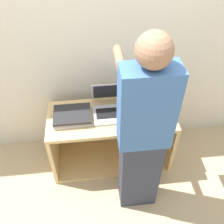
{
  "coord_description": "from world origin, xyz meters",
  "views": [
    {
      "loc": [
        -0.19,
        -1.54,
        2.45
      ],
      "look_at": [
        0.0,
        0.19,
        0.8
      ],
      "focal_mm": 42.0,
      "sensor_mm": 36.0,
      "label": 1
    }
  ],
  "objects_px": {
    "laptop_stack_left": "(72,116)",
    "person": "(143,136)",
    "laptop_open": "(110,107)",
    "laptop_stack_right": "(150,106)"
  },
  "relations": [
    {
      "from": "laptop_stack_left",
      "to": "person",
      "type": "relative_size",
      "value": 0.2
    },
    {
      "from": "laptop_open",
      "to": "person",
      "type": "relative_size",
      "value": 0.22
    },
    {
      "from": "person",
      "to": "laptop_stack_right",
      "type": "bearing_deg",
      "value": 69.93
    },
    {
      "from": "laptop_stack_right",
      "to": "person",
      "type": "distance_m",
      "value": 0.54
    },
    {
      "from": "laptop_stack_left",
      "to": "laptop_stack_right",
      "type": "bearing_deg",
      "value": -0.1
    },
    {
      "from": "laptop_stack_left",
      "to": "laptop_stack_right",
      "type": "relative_size",
      "value": 0.96
    },
    {
      "from": "laptop_stack_left",
      "to": "laptop_stack_right",
      "type": "xyz_separation_m",
      "value": [
        0.75,
        -0.0,
        0.05
      ]
    },
    {
      "from": "laptop_stack_left",
      "to": "person",
      "type": "distance_m",
      "value": 0.78
    },
    {
      "from": "laptop_stack_right",
      "to": "person",
      "type": "xyz_separation_m",
      "value": [
        -0.18,
        -0.49,
        0.14
      ]
    },
    {
      "from": "laptop_stack_left",
      "to": "person",
      "type": "height_order",
      "value": "person"
    }
  ]
}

